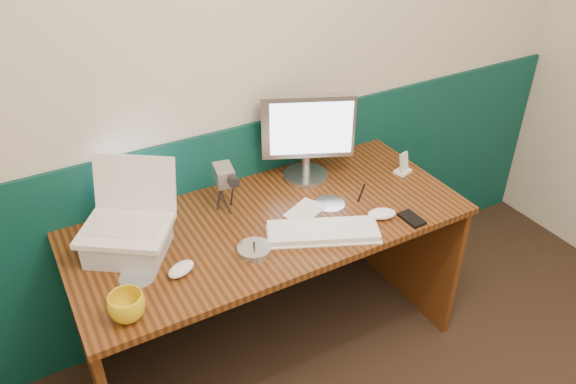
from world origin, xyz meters
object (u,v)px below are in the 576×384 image
mug (127,307)px  laptop (120,203)px  monitor (307,138)px  camcorder (225,187)px  desk (271,289)px  keyboard (323,232)px

mug → laptop: bearing=73.5°
monitor → camcorder: 0.43m
desk → mug: bearing=-158.7°
mug → camcorder: camcorder is taller
monitor → keyboard: 0.47m
camcorder → mug: bearing=-131.7°
mug → keyboard: bearing=4.7°
keyboard → mug: size_ratio=3.57×
desk → laptop: size_ratio=5.11×
desk → camcorder: (-0.12, 0.15, 0.49)m
laptop → mug: size_ratio=2.61×
mug → camcorder: bearing=37.7°
keyboard → camcorder: (-0.26, 0.34, 0.10)m
monitor → mug: size_ratio=3.33×
desk → monitor: monitor is taller
desk → laptop: laptop is taller
laptop → camcorder: (0.43, 0.08, -0.11)m
laptop → camcorder: bearing=45.8°
monitor → camcorder: monitor is taller
laptop → monitor: bearing=44.6°
laptop → monitor: monitor is taller
keyboard → camcorder: 0.44m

